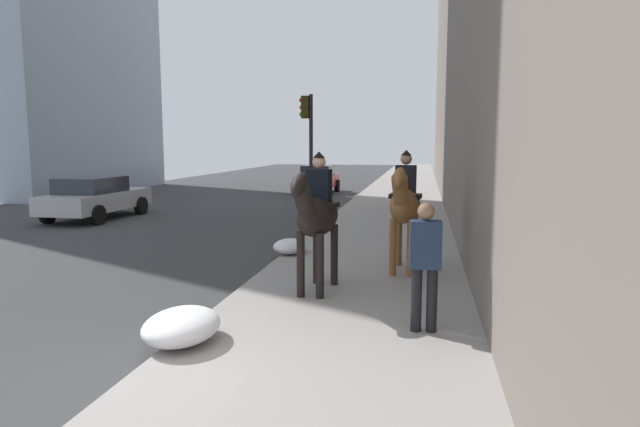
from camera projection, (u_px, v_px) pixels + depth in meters
name	position (u px, v px, depth m)	size (l,w,h in m)	color
sidewalk_slab	(303.00, 401.00, 5.40)	(120.00, 3.89, 0.12)	gray
mounted_horse_near	(317.00, 214.00, 8.99)	(2.15, 0.70, 2.32)	black
mounted_horse_far	(405.00, 204.00, 10.41)	(2.15, 0.67, 2.33)	brown
pedestrian_greeting	(425.00, 258.00, 7.10)	(0.28, 0.41, 1.70)	black
car_near_lane	(318.00, 179.00, 28.27)	(3.97, 1.89, 1.44)	maroon
car_mid_lane	(95.00, 197.00, 18.66)	(4.33, 2.03, 1.44)	#B7BABF
traffic_light_near_curb	(308.00, 138.00, 17.43)	(0.20, 0.44, 4.10)	black
snow_pile_near	(182.00, 326.00, 6.80)	(1.18, 0.91, 0.41)	white
snow_pile_far	(290.00, 246.00, 12.29)	(0.94, 0.72, 0.32)	white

